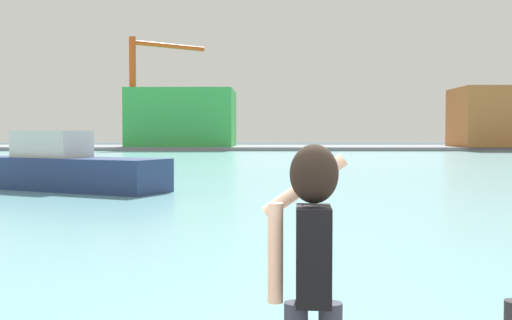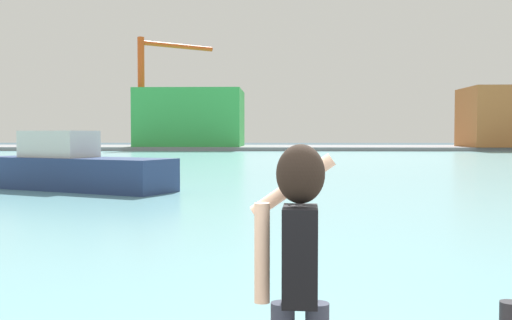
# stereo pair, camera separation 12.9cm
# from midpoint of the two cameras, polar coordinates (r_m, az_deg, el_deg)

# --- Properties ---
(ground_plane) EXTENTS (220.00, 220.00, 0.00)m
(ground_plane) POSITION_cam_midpoint_polar(r_m,az_deg,el_deg) (53.61, 1.42, -0.18)
(ground_plane) COLOR #334751
(harbor_water) EXTENTS (140.00, 100.00, 0.02)m
(harbor_water) POSITION_cam_midpoint_polar(r_m,az_deg,el_deg) (55.60, 1.42, -0.07)
(harbor_water) COLOR #6BA8B2
(harbor_water) RESTS_ON ground_plane
(far_shore_dock) EXTENTS (140.00, 20.00, 0.55)m
(far_shore_dock) POSITION_cam_midpoint_polar(r_m,az_deg,el_deg) (95.57, 1.34, 1.14)
(far_shore_dock) COLOR gray
(far_shore_dock) RESTS_ON ground_plane
(person_photographer) EXTENTS (0.53, 0.55, 1.74)m
(person_photographer) POSITION_cam_midpoint_polar(r_m,az_deg,el_deg) (3.63, 4.12, -9.23)
(person_photographer) COLOR #2D3342
(person_photographer) RESTS_ON quay_promenade
(boat_moored) EXTENTS (9.07, 5.98, 2.56)m
(boat_moored) POSITION_cam_midpoint_polar(r_m,az_deg,el_deg) (27.95, -17.05, -0.75)
(boat_moored) COLOR navy
(boat_moored) RESTS_ON harbor_water
(warehouse_left) EXTENTS (15.45, 12.94, 8.49)m
(warehouse_left) POSITION_cam_midpoint_polar(r_m,az_deg,el_deg) (94.55, -6.77, 3.85)
(warehouse_left) COLOR green
(warehouse_left) RESTS_ON far_shore_dock
(warehouse_right) EXTENTS (11.30, 10.83, 8.55)m
(warehouse_right) POSITION_cam_midpoint_polar(r_m,az_deg,el_deg) (96.41, 21.13, 3.69)
(warehouse_right) COLOR #B26633
(warehouse_right) RESTS_ON far_shore_dock
(port_crane) EXTENTS (10.31, 8.52, 16.09)m
(port_crane) POSITION_cam_midpoint_polar(r_m,az_deg,el_deg) (94.12, -10.41, 7.35)
(port_crane) COLOR #D84C19
(port_crane) RESTS_ON far_shore_dock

